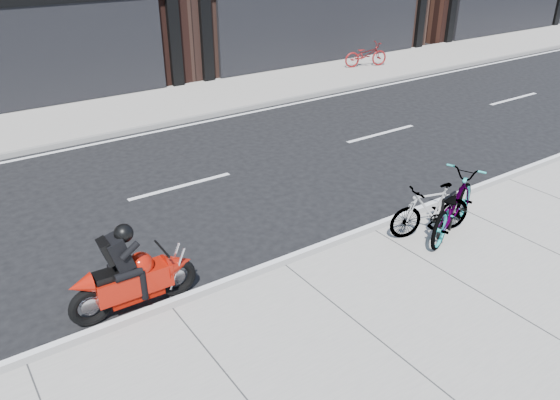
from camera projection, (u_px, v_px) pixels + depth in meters
ground at (226, 223)px, 10.45m from camera, size 120.00×120.00×0.00m
sidewalk_near at (425, 380)px, 6.74m from camera, size 60.00×6.00×0.13m
sidewalk_far at (97, 116)px, 16.14m from camera, size 60.00×3.50×0.13m
bike_rack at (447, 211)px, 9.60m from camera, size 0.47×0.15×0.80m
bicycle_front at (453, 205)px, 9.66m from camera, size 2.16×1.43×1.07m
bicycle_rear at (431, 210)px, 9.63m from camera, size 1.65×0.87×0.95m
motorcycle at (139, 273)px, 7.91m from camera, size 1.93×0.44×1.44m
bicycle_far at (366, 55)px, 21.41m from camera, size 1.86×1.09×0.93m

